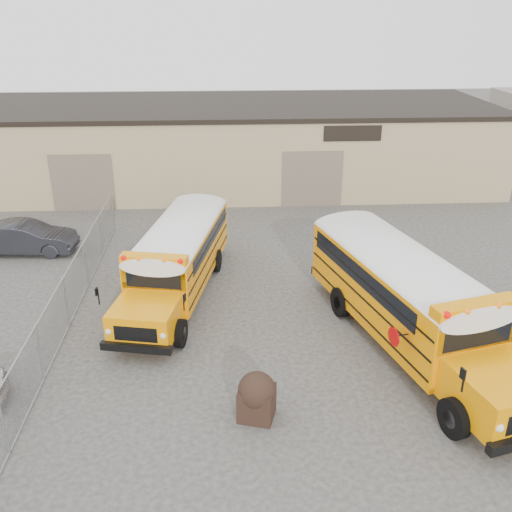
{
  "coord_description": "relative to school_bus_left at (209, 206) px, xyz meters",
  "views": [
    {
      "loc": [
        -0.63,
        -14.01,
        10.01
      ],
      "look_at": [
        0.44,
        4.9,
        1.6
      ],
      "focal_mm": 40.0,
      "sensor_mm": 36.0,
      "label": 1
    }
  ],
  "objects": [
    {
      "name": "ground",
      "position": [
        1.37,
        -10.83,
        -1.53
      ],
      "size": [
        120.0,
        120.0,
        0.0
      ],
      "primitive_type": "plane",
      "color": "#363432",
      "rests_on": "ground"
    },
    {
      "name": "warehouse",
      "position": [
        1.36,
        9.16,
        0.84
      ],
      "size": [
        30.2,
        10.2,
        4.67
      ],
      "color": "tan",
      "rests_on": "ground"
    },
    {
      "name": "chainlink_fence",
      "position": [
        -4.63,
        -7.83,
        -0.63
      ],
      "size": [
        0.07,
        18.07,
        1.81
      ],
      "color": "gray",
      "rests_on": "ground"
    },
    {
      "name": "school_bus_left",
      "position": [
        0.0,
        0.0,
        0.0
      ],
      "size": [
        3.92,
        9.31,
        2.65
      ],
      "color": "#FF9202",
      "rests_on": "ground"
    },
    {
      "name": "school_bus_right",
      "position": [
        4.76,
        -3.35,
        0.21
      ],
      "size": [
        5.07,
        10.57,
        3.01
      ],
      "color": "#FF9200",
      "rests_on": "ground"
    },
    {
      "name": "tarp_bundle",
      "position": [
        1.44,
        -12.81,
        -0.84
      ],
      "size": [
        1.09,
        1.03,
        1.35
      ],
      "color": "black",
      "rests_on": "ground"
    },
    {
      "name": "car_dark",
      "position": [
        -7.96,
        -1.39,
        -0.83
      ],
      "size": [
        4.34,
        1.68,
        1.41
      ],
      "primitive_type": "imported",
      "rotation": [
        0.0,
        0.0,
        1.53
      ],
      "color": "black",
      "rests_on": "ground"
    }
  ]
}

